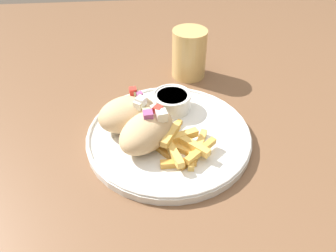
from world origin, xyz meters
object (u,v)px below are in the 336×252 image
Objects in this scene: pita_sandwich_near at (147,131)px; sauce_ramekin at (172,100)px; plate at (168,136)px; fries_pile at (182,146)px; water_glass at (189,56)px; pita_sandwich_far at (128,114)px.

sauce_ramekin is at bearing 12.61° from pita_sandwich_near.
sauce_ramekin is at bearing 79.02° from plate.
pita_sandwich_near is at bearing 157.61° from fries_pile.
sauce_ramekin is (0.05, 0.10, -0.01)m from pita_sandwich_near.
plate is 2.70× the size of water_glass.
sauce_ramekin is at bearing 92.04° from fries_pile.
pita_sandwich_near is 1.77× the size of sauce_ramekin.
fries_pile is (0.09, -0.07, -0.02)m from pita_sandwich_far.
fries_pile is 0.12m from sauce_ramekin.
pita_sandwich_far is 1.17× the size of water_glass.
pita_sandwich_near is 0.27m from water_glass.
pita_sandwich_far is at bearing -150.72° from sauce_ramekin.
sauce_ramekin is at bearing -110.03° from water_glass.
plate is at bearing 113.73° from fries_pile.
pita_sandwich_far is (-0.03, 0.05, 0.00)m from pita_sandwich_near.
pita_sandwich_near is 1.05× the size of fries_pile.
fries_pile and sauce_ramekin have the same top height.
sauce_ramekin is 0.69× the size of water_glass.
fries_pile is at bearing -66.27° from plate.
pita_sandwich_far is (-0.07, 0.03, 0.03)m from plate.
pita_sandwich_far reaches higher than pita_sandwich_near.
sauce_ramekin is (0.01, 0.08, 0.02)m from plate.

